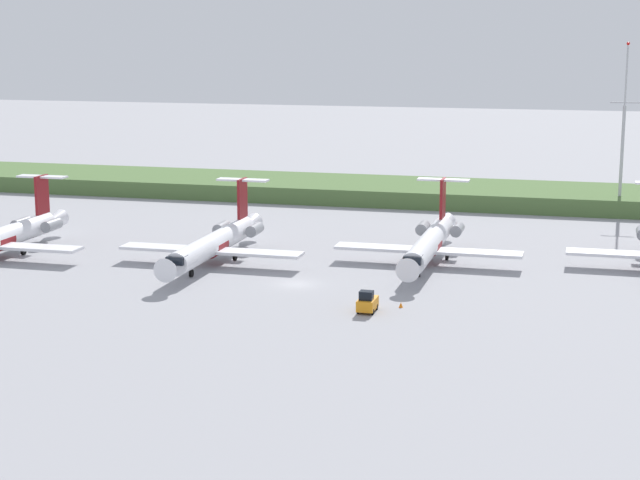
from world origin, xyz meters
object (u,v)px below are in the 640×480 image
object	(u,v)px
baggage_tug	(367,302)
regional_jet_second	(215,242)
regional_jet_nearest	(1,237)
safety_cone_front_marker	(366,302)
regional_jet_third	(430,242)
antenna_mast	(623,144)
safety_cone_mid_marker	(401,305)

from	to	relation	value
baggage_tug	regional_jet_second	bearing A→B (deg)	142.13
regional_jet_nearest	safety_cone_front_marker	size ratio (longest dim) A/B	56.36
regional_jet_second	regional_jet_third	size ratio (longest dim) A/B	1.00
baggage_tug	safety_cone_front_marker	size ratio (longest dim) A/B	5.82
regional_jet_second	antenna_mast	size ratio (longest dim) A/B	1.18
regional_jet_nearest	safety_cone_mid_marker	size ratio (longest dim) A/B	56.36
safety_cone_front_marker	antenna_mast	bearing A→B (deg)	67.75
antenna_mast	safety_cone_front_marker	bearing A→B (deg)	-112.25
safety_cone_front_marker	safety_cone_mid_marker	bearing A→B (deg)	-2.92
safety_cone_front_marker	safety_cone_mid_marker	xyz separation A→B (m)	(3.71, -0.19, 0.00)
regional_jet_second	baggage_tug	bearing A→B (deg)	-37.87
baggage_tug	regional_jet_third	bearing A→B (deg)	84.18
regional_jet_nearest	safety_cone_front_marker	world-z (taller)	regional_jet_nearest
baggage_tug	safety_cone_front_marker	distance (m)	2.98
regional_jet_second	safety_cone_mid_marker	distance (m)	30.15
regional_jet_third	safety_cone_mid_marker	xyz separation A→B (m)	(0.47, -22.04, -2.26)
regional_jet_second	baggage_tug	xyz separation A→B (m)	(22.93, -17.84, -1.53)
baggage_tug	safety_cone_mid_marker	world-z (taller)	baggage_tug
regional_jet_nearest	baggage_tug	bearing A→B (deg)	-15.60
antenna_mast	safety_cone_mid_marker	size ratio (longest dim) A/B	47.93
safety_cone_front_marker	safety_cone_mid_marker	size ratio (longest dim) A/B	1.00
regional_jet_third	safety_cone_mid_marker	world-z (taller)	regional_jet_third
baggage_tug	safety_cone_mid_marker	bearing A→B (deg)	41.14
regional_jet_nearest	antenna_mast	xyz separation A→B (m)	(75.65, 53.31, 8.35)
regional_jet_third	baggage_tug	distance (m)	24.83
antenna_mast	regional_jet_nearest	bearing A→B (deg)	-144.83
antenna_mast	baggage_tug	distance (m)	72.68
regional_jet_nearest	baggage_tug	world-z (taller)	regional_jet_nearest
regional_jet_second	regional_jet_third	bearing A→B (deg)	14.99
regional_jet_nearest	regional_jet_third	xyz separation A→B (m)	(52.51, 10.69, 0.00)
baggage_tug	safety_cone_mid_marker	xyz separation A→B (m)	(2.99, 2.61, -0.73)
baggage_tug	regional_jet_nearest	bearing A→B (deg)	164.40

